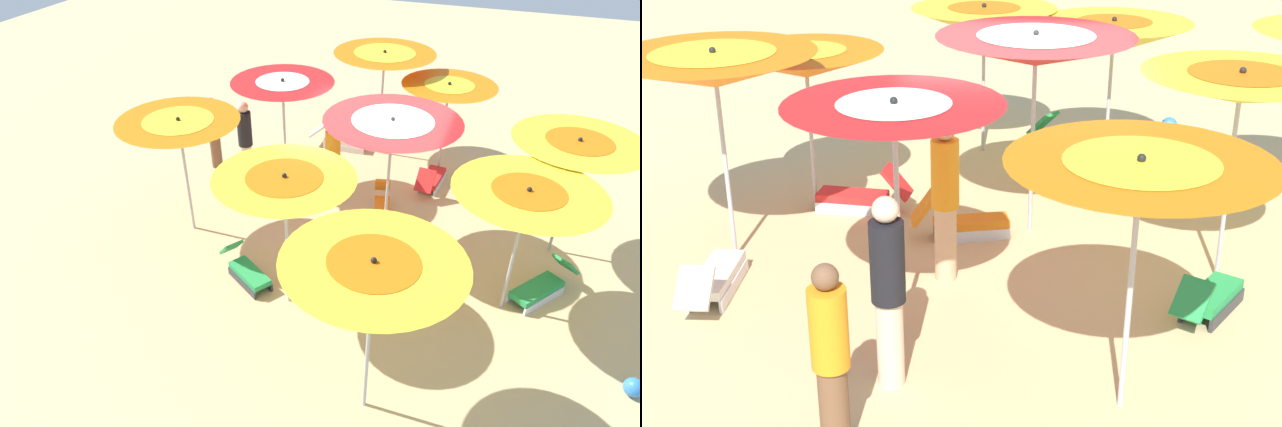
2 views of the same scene
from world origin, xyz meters
TOP-DOWN VIEW (x-y plane):
  - ground at (0.00, 0.00)m, footprint 35.86×35.86m
  - beach_umbrella_0 at (3.28, 0.64)m, footprint 2.20×2.20m
  - beach_umbrella_1 at (1.12, 2.09)m, footprint 2.01×2.01m
  - beach_umbrella_2 at (-0.94, 3.14)m, footprint 2.11×2.11m
  - beach_umbrella_3 at (2.70, -0.87)m, footprint 1.93×1.93m
  - beach_umbrella_4 at (-0.10, -0.37)m, footprint 2.28×2.28m
  - beach_umbrella_5 at (-2.18, 0.65)m, footprint 2.04×2.04m
  - beach_umbrella_6 at (0.66, -3.26)m, footprint 2.12×2.12m
  - beach_umbrella_7 at (-1.15, -2.58)m, footprint 2.14×2.14m
  - beach_umbrella_8 at (-3.69, -1.05)m, footprint 2.11×2.11m
  - lounger_0 at (0.69, -0.12)m, footprint 1.22×0.60m
  - lounger_1 at (3.20, 1.54)m, footprint 0.43×1.39m
  - lounger_2 at (2.09, -0.82)m, footprint 1.26×0.50m
  - lounger_3 at (-1.94, 1.51)m, footprint 0.91×1.16m
  - lounger_4 at (-0.68, -3.13)m, footprint 1.28×1.08m
  - beachgoer_0 at (1.07, 2.97)m, footprint 0.30×0.30m
  - beachgoer_1 at (0.80, 0.94)m, footprint 0.30×0.30m
  - beachgoer_2 at (1.37, 3.89)m, footprint 0.30×0.30m
  - beach_ball at (-2.30, -4.37)m, footprint 0.26×0.26m

SIDE VIEW (x-z plane):
  - ground at x=0.00m, z-range -0.04..0.00m
  - beach_ball at x=-2.30m, z-range 0.00..0.26m
  - lounger_1 at x=3.20m, z-range -0.08..0.48m
  - lounger_3 at x=-1.94m, z-range -0.08..0.48m
  - lounger_0 at x=0.69m, z-range -0.11..0.51m
  - lounger_4 at x=-0.68m, z-range -0.10..0.50m
  - lounger_2 at x=2.09m, z-range -0.11..0.53m
  - beachgoer_2 at x=1.37m, z-range 0.03..1.67m
  - beachgoer_0 at x=1.07m, z-range 0.05..1.85m
  - beachgoer_1 at x=0.80m, z-range 0.05..1.89m
  - beach_umbrella_3 at x=2.70m, z-range 0.84..2.98m
  - beach_umbrella_7 at x=-1.15m, z-range 0.84..3.05m
  - beach_umbrella_6 at x=0.66m, z-range 0.87..3.11m
  - beach_umbrella_2 at x=-0.94m, z-range 0.91..3.20m
  - beach_umbrella_5 at x=-2.18m, z-range 0.97..3.33m
  - beach_umbrella_1 at x=1.12m, z-range 0.98..3.37m
  - beach_umbrella_0 at x=3.28m, z-range 0.99..3.44m
  - beach_umbrella_8 at x=-3.69m, z-range 1.00..3.46m
  - beach_umbrella_4 at x=-0.10m, z-range 1.01..3.49m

